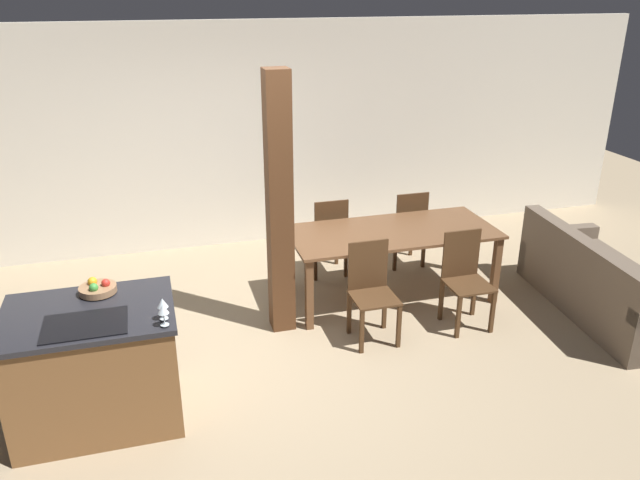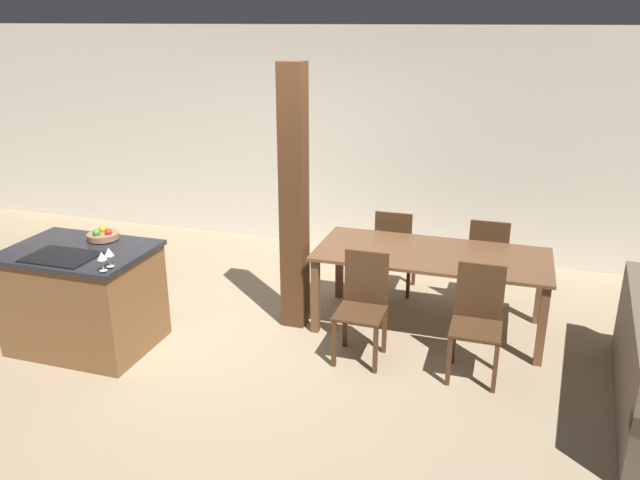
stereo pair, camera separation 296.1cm
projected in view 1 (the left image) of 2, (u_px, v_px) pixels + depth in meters
ground_plane at (262, 353)px, 5.60m from camera, size 16.00×16.00×0.00m
wall_back at (215, 139)px, 7.46m from camera, size 11.20×0.08×2.70m
kitchen_island at (96, 365)px, 4.61m from camera, size 1.21×0.88×0.92m
fruit_bowl at (98, 288)px, 4.68m from camera, size 0.28×0.28×0.11m
wine_glass_near at (163, 310)px, 4.19m from camera, size 0.08×0.08×0.16m
wine_glass_middle at (163, 304)px, 4.28m from camera, size 0.08×0.08×0.16m
dining_table at (392, 238)px, 6.36m from camera, size 2.10×0.94×0.75m
dining_chair_near_left at (372, 290)px, 5.69m from camera, size 0.40×0.40×0.92m
dining_chair_near_right at (465, 278)px, 5.93m from camera, size 0.40×0.40×0.92m
dining_chair_far_left at (328, 235)px, 6.92m from camera, size 0.40×0.40×0.92m
dining_chair_far_right at (407, 227)px, 7.16m from camera, size 0.40×0.40×0.92m
couch at (603, 287)px, 6.22m from camera, size 1.04×2.07×0.81m
timber_post at (279, 207)px, 5.58m from camera, size 0.22×0.22×2.43m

